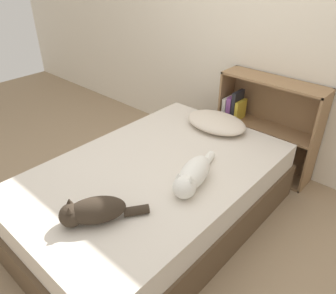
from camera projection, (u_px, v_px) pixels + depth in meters
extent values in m
plane|color=#997F60|center=(155.00, 220.00, 2.59)|extent=(8.00, 8.00, 0.00)
cube|color=silver|center=(263.00, 28.00, 2.81)|extent=(8.00, 0.06, 2.50)
cube|color=brown|center=(155.00, 205.00, 2.51)|extent=(1.30, 2.02, 0.31)
cube|color=beige|center=(154.00, 178.00, 2.38)|extent=(1.26, 1.96, 0.20)
ellipsoid|color=beige|center=(216.00, 122.00, 2.81)|extent=(0.54, 0.38, 0.11)
ellipsoid|color=white|center=(194.00, 173.00, 2.13)|extent=(0.26, 0.40, 0.16)
sphere|color=white|center=(184.00, 187.00, 2.01)|extent=(0.15, 0.15, 0.15)
cone|color=white|center=(191.00, 179.00, 1.96)|extent=(0.04, 0.04, 0.03)
cone|color=white|center=(178.00, 175.00, 1.99)|extent=(0.04, 0.04, 0.03)
cylinder|color=white|center=(207.00, 160.00, 2.35)|extent=(0.10, 0.18, 0.06)
ellipsoid|color=#33281E|center=(97.00, 210.00, 1.83)|extent=(0.31, 0.36, 0.16)
sphere|color=#33281E|center=(71.00, 215.00, 1.81)|extent=(0.13, 0.13, 0.13)
cone|color=#33281E|center=(69.00, 210.00, 1.74)|extent=(0.04, 0.04, 0.03)
cone|color=#33281E|center=(69.00, 201.00, 1.80)|extent=(0.04, 0.04, 0.03)
cylinder|color=#33281E|center=(136.00, 211.00, 1.90)|extent=(0.13, 0.15, 0.06)
cube|color=#8E6B47|center=(225.00, 113.00, 3.23)|extent=(0.02, 0.26, 0.90)
cube|color=#8E6B47|center=(315.00, 144.00, 2.72)|extent=(0.02, 0.26, 0.90)
cube|color=#8E6B47|center=(260.00, 167.00, 3.20)|extent=(0.91, 0.26, 0.02)
cube|color=#8E6B47|center=(275.00, 81.00, 2.75)|extent=(0.91, 0.26, 0.02)
cube|color=#8E6B47|center=(266.00, 127.00, 2.98)|extent=(0.87, 0.26, 0.02)
cube|color=#8E6B47|center=(273.00, 123.00, 3.05)|extent=(0.91, 0.02, 0.90)
cube|color=beige|center=(228.00, 106.00, 3.13)|extent=(0.04, 0.16, 0.18)
cube|color=#8C4C99|center=(232.00, 106.00, 3.09)|extent=(0.04, 0.16, 0.21)
cube|color=#232328|center=(237.00, 105.00, 3.05)|extent=(0.04, 0.16, 0.27)
cube|color=gold|center=(240.00, 110.00, 3.05)|extent=(0.03, 0.16, 0.18)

